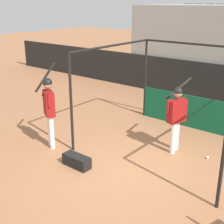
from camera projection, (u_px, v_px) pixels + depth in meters
ground_plane at (120, 172)px, 7.09m from camera, size 60.00×60.00×0.00m
batting_cage at (191, 99)px, 8.66m from camera, size 3.92×3.43×2.55m
player_batter at (177, 114)px, 7.75m from camera, size 0.56×0.95×1.85m
player_waiting at (49, 106)px, 7.96m from camera, size 0.82×0.58×2.20m
equipment_bag at (77, 161)px, 7.30m from camera, size 0.70×0.28×0.28m
baseball at (207, 158)px, 7.67m from camera, size 0.07×0.07×0.07m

